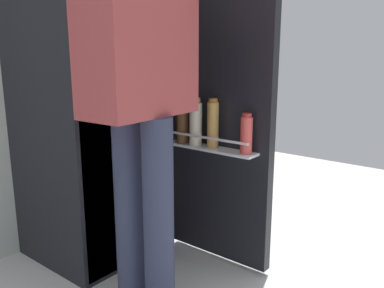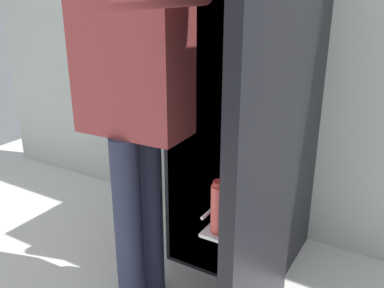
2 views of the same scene
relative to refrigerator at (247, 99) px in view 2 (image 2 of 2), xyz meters
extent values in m
cube|color=beige|center=(-0.03, 0.39, 0.36)|extent=(4.40, 0.10, 2.49)
cube|color=black|center=(-0.03, 0.05, 0.00)|extent=(0.60, 0.58, 1.77)
cube|color=white|center=(-0.03, -0.23, 0.00)|extent=(0.56, 0.01, 1.73)
cube|color=white|center=(-0.03, -0.19, -0.01)|extent=(0.52, 0.09, 0.01)
cube|color=black|center=(0.30, -0.53, 0.00)|extent=(0.05, 0.58, 1.70)
cube|color=white|center=(0.23, -0.53, -0.27)|extent=(0.10, 0.49, 0.01)
cylinder|color=silver|center=(0.18, -0.53, -0.21)|extent=(0.01, 0.47, 0.01)
cylinder|color=#EDE5CC|center=(0.22, -0.45, -0.16)|extent=(0.06, 0.06, 0.21)
cylinder|color=#B78933|center=(0.22, -0.45, -0.04)|extent=(0.04, 0.04, 0.03)
cylinder|color=#DB4C47|center=(0.23, -0.73, -0.18)|extent=(0.05, 0.05, 0.17)
cylinder|color=#B22D28|center=(0.23, -0.73, -0.09)|extent=(0.04, 0.04, 0.02)
cylinder|color=brown|center=(0.22, -0.36, -0.16)|extent=(0.06, 0.06, 0.22)
cylinder|color=black|center=(0.22, -0.36, -0.04)|extent=(0.05, 0.05, 0.02)
cylinder|color=tan|center=(0.23, -0.54, -0.16)|extent=(0.06, 0.06, 0.22)
cylinder|color=#996623|center=(0.23, -0.54, -0.04)|extent=(0.04, 0.04, 0.02)
cylinder|color=gold|center=(0.04, -0.19, 0.04)|extent=(0.09, 0.09, 0.09)
cylinder|color=#2D334C|center=(-0.25, -0.47, -0.47)|extent=(0.12, 0.12, 0.83)
cylinder|color=#2D334C|center=(-0.25, -0.63, -0.47)|extent=(0.12, 0.12, 0.83)
cube|color=#9E3D3D|center=(-0.25, -0.55, 0.25)|extent=(0.45, 0.24, 0.59)
cylinder|color=#9E3D3D|center=(-0.26, -0.33, 0.22)|extent=(0.08, 0.08, 0.56)
camera|label=1|loc=(-1.30, -1.65, 0.18)|focal=37.64mm
camera|label=2|loc=(0.77, -1.81, 0.49)|focal=38.95mm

